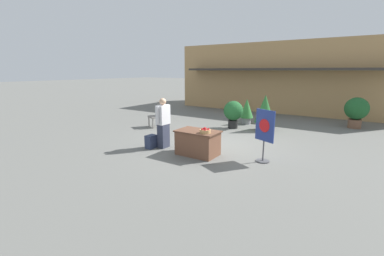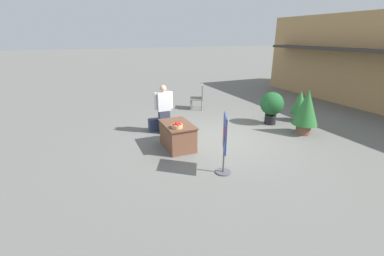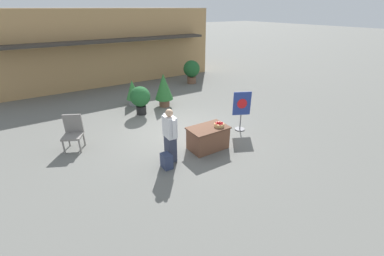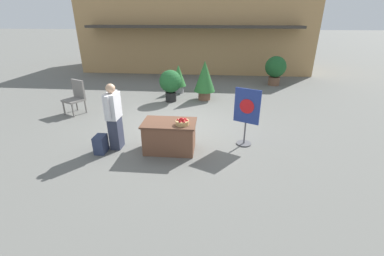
{
  "view_description": "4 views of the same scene",
  "coord_description": "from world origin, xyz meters",
  "views": [
    {
      "loc": [
        3.93,
        -7.44,
        2.42
      ],
      "look_at": [
        -0.18,
        -1.21,
        0.74
      ],
      "focal_mm": 24.0,
      "sensor_mm": 36.0,
      "label": 1
    },
    {
      "loc": [
        6.5,
        -3.66,
        3.06
      ],
      "look_at": [
        0.01,
        -0.86,
        0.49
      ],
      "focal_mm": 24.0,
      "sensor_mm": 36.0,
      "label": 2
    },
    {
      "loc": [
        -4.12,
        -7.02,
        4.03
      ],
      "look_at": [
        -0.25,
        -1.0,
        0.65
      ],
      "focal_mm": 24.0,
      "sensor_mm": 36.0,
      "label": 3
    },
    {
      "loc": [
        1.14,
        -6.71,
        2.94
      ],
      "look_at": [
        0.64,
        -1.4,
        0.61
      ],
      "focal_mm": 24.0,
      "sensor_mm": 36.0,
      "label": 4
    }
  ],
  "objects": [
    {
      "name": "display_table",
      "position": [
        0.11,
        -1.35,
        0.36
      ],
      "size": [
        1.22,
        0.77,
        0.72
      ],
      "color": "brown",
      "rests_on": "ground_plane"
    },
    {
      "name": "potted_plant_near_left",
      "position": [
        0.73,
        2.8,
        0.83
      ],
      "size": [
        0.8,
        0.8,
        1.46
      ],
      "color": "brown",
      "rests_on": "ground_plane"
    },
    {
      "name": "backpack",
      "position": [
        -1.47,
        -1.61,
        0.21
      ],
      "size": [
        0.24,
        0.34,
        0.42
      ],
      "color": "#2D3856",
      "rests_on": "ground_plane"
    },
    {
      "name": "ground_plane",
      "position": [
        0.0,
        0.0,
        0.0
      ],
      "size": [
        120.0,
        120.0,
        0.0
      ],
      "primitive_type": "plane",
      "color": "slate"
    },
    {
      "name": "potted_plant_far_right",
      "position": [
        -0.39,
        3.67,
        0.65
      ],
      "size": [
        0.61,
        0.61,
        1.15
      ],
      "color": "gray",
      "rests_on": "ground_plane"
    },
    {
      "name": "person_visitor",
      "position": [
        -1.19,
        -1.33,
        0.8
      ],
      "size": [
        0.27,
        0.61,
        1.58
      ],
      "rotation": [
        0.0,
        0.0,
        -0.02
      ],
      "color": "#33384C",
      "rests_on": "ground_plane"
    },
    {
      "name": "patio_chair",
      "position": [
        -3.36,
        0.95,
        0.58
      ],
      "size": [
        0.74,
        0.74,
        1.08
      ],
      "rotation": [
        0.0,
        0.0,
        4.25
      ],
      "color": "gray",
      "rests_on": "ground_plane"
    },
    {
      "name": "apple_basket",
      "position": [
        0.44,
        -1.48,
        0.79
      ],
      "size": [
        0.3,
        0.3,
        0.16
      ],
      "color": "tan",
      "rests_on": "display_table"
    },
    {
      "name": "potted_plant_near_right",
      "position": [
        -0.51,
        2.47,
        0.7
      ],
      "size": [
        0.82,
        0.82,
        1.17
      ],
      "color": "black",
      "rests_on": "ground_plane"
    },
    {
      "name": "poster_board",
      "position": [
        1.9,
        -0.87,
        0.79
      ],
      "size": [
        0.58,
        0.36,
        1.42
      ],
      "rotation": [
        0.0,
        0.0,
        -2.02
      ],
      "color": "#4C4C51",
      "rests_on": "ground_plane"
    }
  ]
}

